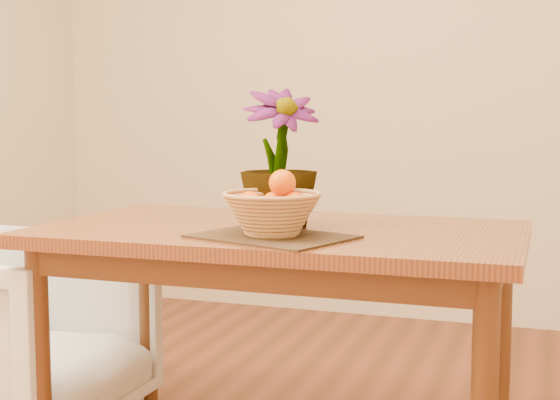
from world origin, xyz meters
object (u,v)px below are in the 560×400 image
(wicker_basket, at_px, (272,216))
(armchair, at_px, (18,325))
(potted_plant, at_px, (279,158))
(table, at_px, (280,256))

(wicker_basket, height_order, armchair, wicker_basket)
(armchair, bearing_deg, potted_plant, -87.14)
(table, bearing_deg, armchair, 179.79)
(wicker_basket, distance_m, armchair, 1.10)
(table, relative_size, wicker_basket, 5.23)
(table, distance_m, potted_plant, 0.29)
(wicker_basket, bearing_deg, armchair, 168.49)
(potted_plant, relative_size, armchair, 0.55)
(wicker_basket, height_order, potted_plant, potted_plant)
(table, relative_size, armchair, 1.89)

